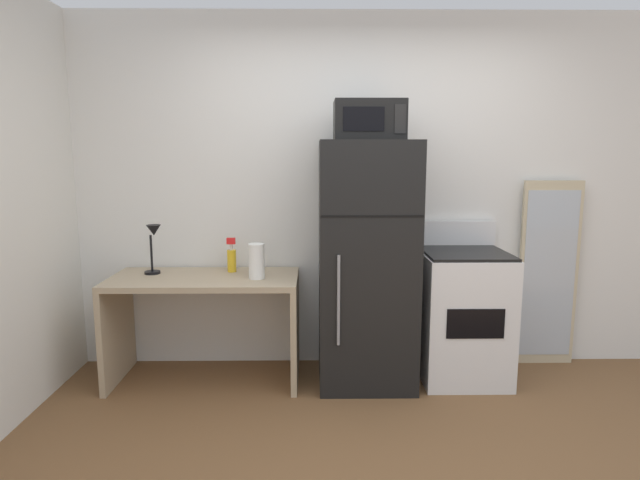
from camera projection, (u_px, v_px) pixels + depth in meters
The scene contains 9 objects.
wall_back_white at pixel (366, 193), 4.00m from camera, with size 5.00×0.10×2.60m, color white.
desk at pixel (205, 307), 3.73m from camera, with size 1.30×0.63×0.75m.
desk_lamp at pixel (153, 241), 3.73m from camera, with size 0.14×0.12×0.35m.
spray_bottle at pixel (232, 258), 3.83m from camera, with size 0.06×0.06×0.25m.
paper_towel_roll at pixel (257, 261), 3.62m from camera, with size 0.11×0.11×0.24m, color white.
refrigerator at pixel (367, 264), 3.69m from camera, with size 0.65×0.67×1.68m.
microwave at pixel (369, 121), 3.51m from camera, with size 0.46×0.35×0.26m.
oven_range at pixel (462, 314), 3.78m from camera, with size 0.59×0.61×1.10m.
leaning_mirror at pixel (548, 274), 4.00m from camera, with size 0.44×0.03×1.40m.
Camera 1 is at (-0.39, -2.30, 1.59)m, focal length 29.89 mm.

